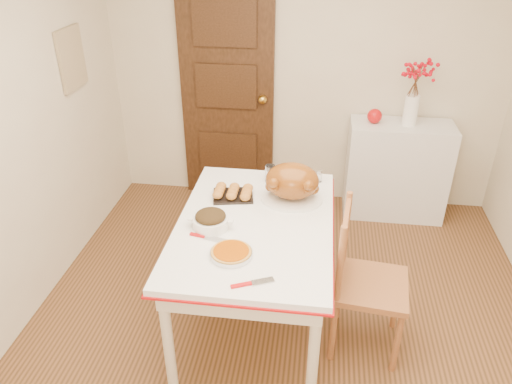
# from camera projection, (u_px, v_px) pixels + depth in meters

# --- Properties ---
(floor) EXTENTS (3.50, 4.00, 0.00)m
(floor) POSITION_uv_depth(u_px,v_px,m) (282.00, 346.00, 3.17)
(floor) COLOR #432C16
(floor) RESTS_ON ground
(wall_back) EXTENTS (3.50, 0.00, 2.50)m
(wall_back) POSITION_uv_depth(u_px,v_px,m) (306.00, 71.00, 4.28)
(wall_back) COLOR beige
(wall_back) RESTS_ON ground
(door_back) EXTENTS (0.85, 0.06, 2.06)m
(door_back) POSITION_uv_depth(u_px,v_px,m) (227.00, 93.00, 4.44)
(door_back) COLOR #422514
(door_back) RESTS_ON ground
(photo_board) EXTENTS (0.03, 0.35, 0.45)m
(photo_board) POSITION_uv_depth(u_px,v_px,m) (72.00, 58.00, 3.67)
(photo_board) COLOR #CBC186
(photo_board) RESTS_ON ground
(sideboard) EXTENTS (0.88, 0.39, 0.88)m
(sideboard) POSITION_uv_depth(u_px,v_px,m) (396.00, 170.00, 4.39)
(sideboard) COLOR silver
(sideboard) RESTS_ON floor
(kitchen_table) EXTENTS (0.95, 1.39, 0.83)m
(kitchen_table) POSITION_uv_depth(u_px,v_px,m) (255.00, 276.00, 3.14)
(kitchen_table) COLOR white
(kitchen_table) RESTS_ON floor
(chair_oak) EXTENTS (0.49, 0.49, 1.00)m
(chair_oak) POSITION_uv_depth(u_px,v_px,m) (371.00, 282.00, 2.97)
(chair_oak) COLOR brown
(chair_oak) RESTS_ON floor
(berry_vase) EXTENTS (0.28, 0.28, 0.53)m
(berry_vase) POSITION_uv_depth(u_px,v_px,m) (413.00, 94.00, 4.03)
(berry_vase) COLOR white
(berry_vase) RESTS_ON sideboard
(apple) EXTENTS (0.12, 0.12, 0.12)m
(apple) POSITION_uv_depth(u_px,v_px,m) (375.00, 116.00, 4.17)
(apple) COLOR #BB0D10
(apple) RESTS_ON sideboard
(turkey_platter) EXTENTS (0.45, 0.38, 0.26)m
(turkey_platter) POSITION_uv_depth(u_px,v_px,m) (292.00, 183.00, 3.10)
(turkey_platter) COLOR brown
(turkey_platter) RESTS_ON kitchen_table
(pumpkin_pie) EXTENTS (0.25, 0.25, 0.05)m
(pumpkin_pie) POSITION_uv_depth(u_px,v_px,m) (231.00, 252.00, 2.64)
(pumpkin_pie) COLOR #A14300
(pumpkin_pie) RESTS_ON kitchen_table
(stuffing_dish) EXTENTS (0.28, 0.23, 0.10)m
(stuffing_dish) POSITION_uv_depth(u_px,v_px,m) (211.00, 220.00, 2.86)
(stuffing_dish) COLOR #3A2B13
(stuffing_dish) RESTS_ON kitchen_table
(rolls_tray) EXTENTS (0.29, 0.25, 0.07)m
(rolls_tray) POSITION_uv_depth(u_px,v_px,m) (233.00, 192.00, 3.18)
(rolls_tray) COLOR #AB732F
(rolls_tray) RESTS_ON kitchen_table
(pie_server) EXTENTS (0.23, 0.15, 0.01)m
(pie_server) POSITION_uv_depth(u_px,v_px,m) (252.00, 283.00, 2.45)
(pie_server) COLOR silver
(pie_server) RESTS_ON kitchen_table
(carving_knife) EXTENTS (0.26, 0.11, 0.01)m
(carving_knife) POSITION_uv_depth(u_px,v_px,m) (210.00, 238.00, 2.78)
(carving_knife) COLOR silver
(carving_knife) RESTS_ON kitchen_table
(drinking_glass) EXTENTS (0.09, 0.09, 0.12)m
(drinking_glass) POSITION_uv_depth(u_px,v_px,m) (270.00, 173.00, 3.36)
(drinking_glass) COLOR white
(drinking_glass) RESTS_ON kitchen_table
(shaker_pair) EXTENTS (0.09, 0.06, 0.09)m
(shaker_pair) POSITION_uv_depth(u_px,v_px,m) (316.00, 176.00, 3.37)
(shaker_pair) COLOR white
(shaker_pair) RESTS_ON kitchen_table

